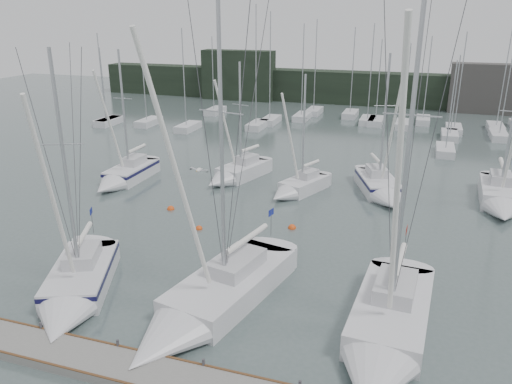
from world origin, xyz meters
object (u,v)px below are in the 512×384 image
sailboat_near_center (202,308)px  sailboat_mid_a (123,177)px  sailboat_mid_c (296,189)px  sailboat_mid_d (382,189)px  sailboat_mid_b (234,174)px  sailboat_near_right (385,339)px  sailboat_mid_e (501,200)px  buoy_a (199,229)px  buoy_b (292,228)px  buoy_c (171,209)px  sailboat_near_left (74,292)px

sailboat_near_center → sailboat_mid_a: (-14.68, 16.37, 0.02)m
sailboat_mid_a → sailboat_mid_c: bearing=7.5°
sailboat_mid_d → sailboat_near_center: bearing=-128.6°
sailboat_mid_b → sailboat_mid_c: 6.25m
sailboat_near_right → sailboat_mid_d: bearing=99.1°
sailboat_mid_e → buoy_a: size_ratio=24.46×
sailboat_mid_a → buoy_b: 16.78m
sailboat_near_right → sailboat_mid_b: size_ratio=1.57×
sailboat_mid_d → sailboat_mid_c: bearing=174.2°
buoy_a → buoy_b: buoy_b is taller
sailboat_mid_a → sailboat_mid_c: 14.85m
sailboat_near_right → buoy_c: size_ratio=30.97×
buoy_c → sailboat_near_right: bearing=-35.9°
buoy_a → sailboat_mid_a: bearing=146.3°
sailboat_mid_c → buoy_b: size_ratio=18.23×
sailboat_mid_c → sailboat_mid_d: bearing=37.0°
buoy_b → sailboat_mid_c: bearing=101.9°
buoy_b → buoy_c: bearing=176.9°
sailboat_mid_d → sailboat_near_left: bearing=-143.2°
sailboat_mid_d → buoy_a: 15.28m
sailboat_near_right → sailboat_mid_a: sailboat_near_right is taller
sailboat_mid_b → sailboat_mid_d: size_ratio=0.91×
sailboat_near_right → sailboat_mid_c: bearing=118.9°
sailboat_mid_d → buoy_b: (-5.23, -8.26, -0.60)m
buoy_a → sailboat_mid_c: bearing=62.1°
sailboat_mid_a → sailboat_mid_b: sailboat_mid_a is taller
buoy_b → sailboat_mid_b: bearing=131.5°
sailboat_mid_b → sailboat_near_right: bearing=-36.0°
sailboat_near_left → sailboat_mid_e: 30.44m
sailboat_near_center → buoy_b: bearing=95.4°
sailboat_near_right → sailboat_mid_d: size_ratio=1.43×
buoy_a → sailboat_mid_b: bearing=97.6°
sailboat_near_right → sailboat_near_left: bearing=-172.7°
sailboat_near_center → buoy_c: (-8.03, 12.22, -0.58)m
buoy_a → buoy_c: (-3.49, 2.61, 0.00)m
sailboat_near_right → sailboat_mid_e: bearing=75.0°
sailboat_mid_b → sailboat_mid_e: sailboat_mid_e is taller
buoy_a → sailboat_mid_d: bearing=42.8°
sailboat_near_right → sailboat_mid_a: bearing=149.0°
sailboat_mid_a → buoy_c: size_ratio=21.66×
sailboat_mid_c → buoy_b: bearing=-55.4°
sailboat_near_center → sailboat_mid_a: bearing=144.3°
sailboat_mid_d → buoy_c: sailboat_mid_d is taller
sailboat_mid_b → sailboat_mid_e: size_ratio=0.92×
sailboat_mid_b → buoy_c: size_ratio=19.72×
sailboat_mid_b → buoy_a: size_ratio=22.45×
sailboat_near_right → buoy_b: size_ratio=30.59×
sailboat_near_center → buoy_a: size_ratio=34.21×
sailboat_mid_b → sailboat_mid_c: sailboat_mid_b is taller
buoy_a → buoy_b: (5.98, 2.10, 0.00)m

